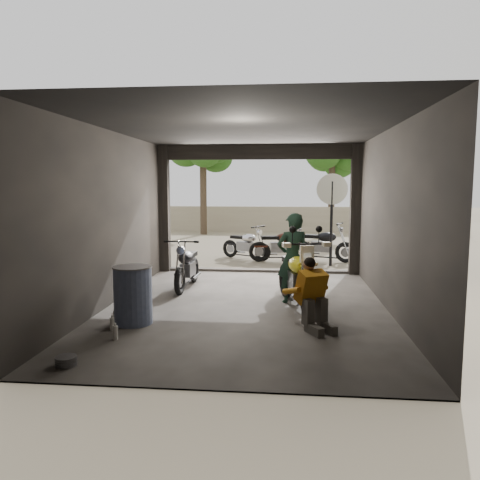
% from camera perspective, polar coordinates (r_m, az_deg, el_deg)
% --- Properties ---
extents(ground, '(80.00, 80.00, 0.00)m').
position_cam_1_polar(ground, '(8.57, 0.76, -8.24)').
color(ground, '#7A6D56').
rests_on(ground, ground).
extents(garage, '(7.00, 7.13, 3.20)m').
position_cam_1_polar(garage, '(8.87, 1.08, 0.67)').
color(garage, '#2D2B28').
rests_on(garage, ground).
extents(boundary_wall, '(18.00, 0.30, 1.20)m').
position_cam_1_polar(boundary_wall, '(22.32, 3.84, 2.55)').
color(boundary_wall, gray).
rests_on(boundary_wall, ground).
extents(tree_left, '(2.20, 2.20, 5.60)m').
position_cam_1_polar(tree_left, '(21.15, -4.54, 11.50)').
color(tree_left, '#382B1E').
rests_on(tree_left, ground).
extents(tree_right, '(2.20, 2.20, 5.00)m').
position_cam_1_polar(tree_right, '(22.39, 11.19, 10.03)').
color(tree_right, '#382B1E').
rests_on(tree_right, ground).
extents(main_bike, '(1.24, 2.03, 1.26)m').
position_cam_1_polar(main_bike, '(8.56, 6.89, -3.97)').
color(main_bike, white).
rests_on(main_bike, ground).
extents(left_bike, '(0.71, 1.63, 1.09)m').
position_cam_1_polar(left_bike, '(10.08, -6.46, -2.84)').
color(left_bike, black).
rests_on(left_bike, ground).
extents(outside_bike_a, '(1.61, 1.31, 1.02)m').
position_cam_1_polar(outside_bike_a, '(13.98, 0.74, -0.28)').
color(outside_bike_a, black).
rests_on(outside_bike_a, ground).
extents(outside_bike_b, '(1.72, 0.93, 1.10)m').
position_cam_1_polar(outside_bike_b, '(13.60, 5.05, -0.32)').
color(outside_bike_b, '#401A0F').
rests_on(outside_bike_b, ground).
extents(outside_bike_c, '(1.81, 1.18, 1.14)m').
position_cam_1_polar(outside_bike_c, '(13.79, 10.04, -0.24)').
color(outside_bike_c, black).
rests_on(outside_bike_c, ground).
extents(rider, '(0.72, 0.59, 1.70)m').
position_cam_1_polar(rider, '(8.78, 6.46, -2.24)').
color(rider, black).
rests_on(rider, ground).
extents(mechanic, '(0.84, 0.92, 1.08)m').
position_cam_1_polar(mechanic, '(7.19, 9.13, -6.83)').
color(mechanic, orange).
rests_on(mechanic, ground).
extents(stool, '(0.33, 0.33, 0.47)m').
position_cam_1_polar(stool, '(10.01, 7.38, -3.81)').
color(stool, black).
rests_on(stool, ground).
extents(helmet, '(0.36, 0.37, 0.27)m').
position_cam_1_polar(helmet, '(9.93, 7.38, -2.68)').
color(helmet, white).
rests_on(helmet, stool).
extents(oil_drum, '(0.76, 0.76, 0.93)m').
position_cam_1_polar(oil_drum, '(7.64, -12.92, -6.66)').
color(oil_drum, '#465375').
rests_on(oil_drum, ground).
extents(sign_post, '(0.84, 0.08, 2.52)m').
position_cam_1_polar(sign_post, '(12.96, 11.13, 4.39)').
color(sign_post, black).
rests_on(sign_post, ground).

